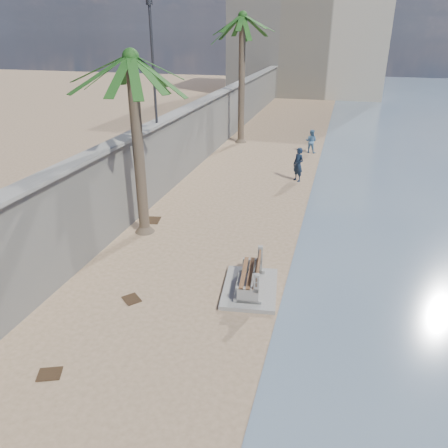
{
  "coord_description": "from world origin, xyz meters",
  "views": [
    {
      "loc": [
        3.28,
        -6.74,
        7.64
      ],
      "look_at": [
        -0.5,
        7.0,
        1.2
      ],
      "focal_mm": 35.0,
      "sensor_mm": 36.0,
      "label": 1
    }
  ],
  "objects_px": {
    "person_b": "(311,140)",
    "palm_mid": "(131,59)",
    "palm_back": "(243,18)",
    "person_a": "(298,162)",
    "bench_far": "(250,278)"
  },
  "relations": [
    {
      "from": "person_a",
      "to": "person_b",
      "type": "bearing_deg",
      "value": 129.19
    },
    {
      "from": "bench_far",
      "to": "palm_back",
      "type": "relative_size",
      "value": 0.29
    },
    {
      "from": "palm_back",
      "to": "person_a",
      "type": "xyz_separation_m",
      "value": [
        5.0,
        -7.74,
        -7.14
      ]
    },
    {
      "from": "bench_far",
      "to": "palm_mid",
      "type": "height_order",
      "value": "palm_mid"
    },
    {
      "from": "bench_far",
      "to": "palm_mid",
      "type": "bearing_deg",
      "value": 148.34
    },
    {
      "from": "palm_mid",
      "to": "person_a",
      "type": "distance_m",
      "value": 11.21
    },
    {
      "from": "palm_mid",
      "to": "palm_back",
      "type": "height_order",
      "value": "palm_back"
    },
    {
      "from": "bench_far",
      "to": "person_a",
      "type": "height_order",
      "value": "person_a"
    },
    {
      "from": "bench_far",
      "to": "person_b",
      "type": "bearing_deg",
      "value": 88.95
    },
    {
      "from": "person_b",
      "to": "palm_mid",
      "type": "bearing_deg",
      "value": 80.2
    },
    {
      "from": "palm_mid",
      "to": "person_a",
      "type": "bearing_deg",
      "value": 57.31
    },
    {
      "from": "person_a",
      "to": "palm_back",
      "type": "bearing_deg",
      "value": 163.44
    },
    {
      "from": "bench_far",
      "to": "palm_mid",
      "type": "relative_size",
      "value": 0.35
    },
    {
      "from": "person_a",
      "to": "palm_mid",
      "type": "bearing_deg",
      "value": -82.12
    },
    {
      "from": "bench_far",
      "to": "person_b",
      "type": "xyz_separation_m",
      "value": [
        0.32,
        17.44,
        0.4
      ]
    }
  ]
}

